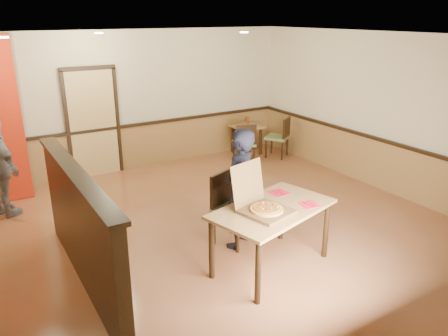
% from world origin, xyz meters
% --- Properties ---
extents(floor, '(7.00, 7.00, 0.00)m').
position_xyz_m(floor, '(0.00, 0.00, 0.00)').
color(floor, '#AA6842').
rests_on(floor, ground).
extents(ceiling, '(7.00, 7.00, 0.00)m').
position_xyz_m(ceiling, '(0.00, 0.00, 2.80)').
color(ceiling, black).
rests_on(ceiling, wall_back).
extents(wall_back, '(7.00, 0.00, 7.00)m').
position_xyz_m(wall_back, '(0.00, 3.50, 1.40)').
color(wall_back, beige).
rests_on(wall_back, floor).
extents(wall_right, '(0.00, 7.00, 7.00)m').
position_xyz_m(wall_right, '(3.50, 0.00, 1.40)').
color(wall_right, beige).
rests_on(wall_right, floor).
extents(wainscot_back, '(7.00, 0.04, 0.90)m').
position_xyz_m(wainscot_back, '(0.00, 3.47, 0.45)').
color(wainscot_back, olive).
rests_on(wainscot_back, floor).
extents(chair_rail_back, '(7.00, 0.06, 0.06)m').
position_xyz_m(chair_rail_back, '(0.00, 3.45, 0.92)').
color(chair_rail_back, black).
rests_on(chair_rail_back, wall_back).
extents(wainscot_right, '(0.04, 7.00, 0.90)m').
position_xyz_m(wainscot_right, '(3.47, 0.00, 0.45)').
color(wainscot_right, olive).
rests_on(wainscot_right, floor).
extents(chair_rail_right, '(0.06, 7.00, 0.06)m').
position_xyz_m(chair_rail_right, '(3.45, 0.00, 0.92)').
color(chair_rail_right, black).
rests_on(chair_rail_right, wall_right).
extents(back_door, '(0.90, 0.06, 2.10)m').
position_xyz_m(back_door, '(-0.80, 3.46, 1.05)').
color(back_door, tan).
rests_on(back_door, wall_back).
extents(booth_partition, '(0.20, 3.10, 1.44)m').
position_xyz_m(booth_partition, '(-2.00, -0.20, 0.74)').
color(booth_partition, black).
rests_on(booth_partition, floor).
extents(spot_a, '(0.14, 0.14, 0.02)m').
position_xyz_m(spot_a, '(-2.30, 1.80, 2.78)').
color(spot_a, '#FFDCB2').
rests_on(spot_a, ceiling).
extents(spot_b, '(0.14, 0.14, 0.02)m').
position_xyz_m(spot_b, '(-0.80, 2.50, 2.78)').
color(spot_b, '#FFDCB2').
rests_on(spot_b, ceiling).
extents(spot_c, '(0.14, 0.14, 0.02)m').
position_xyz_m(spot_c, '(1.40, 1.50, 2.78)').
color(spot_c, '#FFDCB2').
rests_on(spot_c, ceiling).
extents(main_table, '(1.73, 1.25, 0.83)m').
position_xyz_m(main_table, '(0.11, -1.10, 0.72)').
color(main_table, '#AA7B47').
rests_on(main_table, floor).
extents(diner_chair, '(0.65, 0.65, 1.01)m').
position_xyz_m(diner_chair, '(0.03, -0.25, 0.55)').
color(diner_chair, olive).
rests_on(diner_chair, floor).
extents(side_chair_left, '(0.58, 0.58, 0.91)m').
position_xyz_m(side_chair_left, '(2.08, 2.43, 0.50)').
color(side_chair_left, olive).
rests_on(side_chair_left, floor).
extents(side_chair_right, '(0.63, 0.63, 0.92)m').
position_xyz_m(side_chair_right, '(3.05, 2.44, 0.50)').
color(side_chair_right, olive).
rests_on(side_chair_right, floor).
extents(side_table, '(0.63, 0.63, 0.66)m').
position_xyz_m(side_table, '(2.56, 3.05, 0.50)').
color(side_table, '#AA7B47').
rests_on(side_table, floor).
extents(diner, '(0.73, 0.66, 1.68)m').
position_xyz_m(diner, '(0.08, -0.40, 0.84)').
color(diner, black).
rests_on(diner, floor).
extents(passerby, '(0.75, 1.03, 1.63)m').
position_xyz_m(passerby, '(-2.60, 2.34, 0.81)').
color(passerby, gray).
rests_on(passerby, floor).
extents(pizza_box, '(0.66, 0.73, 0.56)m').
position_xyz_m(pizza_box, '(-0.07, -1.14, 0.91)').
color(pizza_box, brown).
rests_on(pizza_box, main_table).
extents(pizza, '(0.48, 0.48, 0.03)m').
position_xyz_m(pizza, '(-0.06, -1.20, 0.89)').
color(pizza, '#E1A452').
rests_on(pizza, pizza_box).
extents(napkin_near, '(0.24, 0.24, 0.01)m').
position_xyz_m(napkin_near, '(0.54, -1.28, 0.84)').
color(napkin_near, red).
rests_on(napkin_near, main_table).
extents(napkin_far, '(0.23, 0.23, 0.01)m').
position_xyz_m(napkin_far, '(0.46, -0.78, 0.84)').
color(napkin_far, red).
rests_on(napkin_far, main_table).
extents(condiment, '(0.07, 0.07, 0.16)m').
position_xyz_m(condiment, '(2.68, 3.19, 0.75)').
color(condiment, brown).
rests_on(condiment, side_table).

